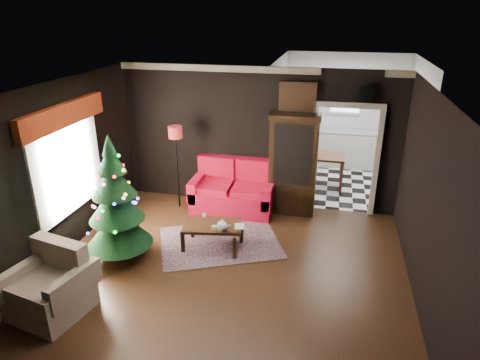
% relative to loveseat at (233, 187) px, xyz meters
% --- Properties ---
extents(floor, '(5.50, 5.50, 0.00)m').
position_rel_loveseat_xyz_m(floor, '(0.40, -2.05, -0.50)').
color(floor, black).
rests_on(floor, ground).
extents(ceiling, '(5.50, 5.50, 0.00)m').
position_rel_loveseat_xyz_m(ceiling, '(0.40, -2.05, 2.30)').
color(ceiling, white).
rests_on(ceiling, ground).
extents(wall_back, '(5.50, 0.00, 5.50)m').
position_rel_loveseat_xyz_m(wall_back, '(0.40, 0.45, 0.90)').
color(wall_back, black).
rests_on(wall_back, ground).
extents(wall_front, '(5.50, 0.00, 5.50)m').
position_rel_loveseat_xyz_m(wall_front, '(0.40, -4.55, 0.90)').
color(wall_front, black).
rests_on(wall_front, ground).
extents(wall_left, '(0.00, 5.50, 5.50)m').
position_rel_loveseat_xyz_m(wall_left, '(-2.35, -2.05, 0.90)').
color(wall_left, black).
rests_on(wall_left, ground).
extents(wall_right, '(0.00, 5.50, 5.50)m').
position_rel_loveseat_xyz_m(wall_right, '(3.15, -2.05, 0.90)').
color(wall_right, black).
rests_on(wall_right, ground).
extents(doorway, '(1.10, 0.10, 2.10)m').
position_rel_loveseat_xyz_m(doorway, '(2.10, 0.45, 0.55)').
color(doorway, silver).
rests_on(doorway, ground).
extents(left_window, '(0.05, 1.60, 1.40)m').
position_rel_loveseat_xyz_m(left_window, '(-2.31, -1.85, 0.95)').
color(left_window, white).
rests_on(left_window, wall_left).
extents(valance, '(0.12, 2.10, 0.35)m').
position_rel_loveseat_xyz_m(valance, '(-2.23, -1.85, 1.77)').
color(valance, maroon).
rests_on(valance, wall_left).
extents(kitchen_floor, '(3.00, 3.00, 0.00)m').
position_rel_loveseat_xyz_m(kitchen_floor, '(2.10, 1.95, -0.50)').
color(kitchen_floor, white).
rests_on(kitchen_floor, ground).
extents(kitchen_window, '(0.70, 0.06, 0.70)m').
position_rel_loveseat_xyz_m(kitchen_window, '(2.10, 3.40, 1.20)').
color(kitchen_window, white).
rests_on(kitchen_window, ground).
extents(rug, '(2.44, 2.16, 0.01)m').
position_rel_loveseat_xyz_m(rug, '(0.07, -1.31, -0.49)').
color(rug, '#3A2B35').
rests_on(rug, ground).
extents(loveseat, '(1.70, 0.90, 1.00)m').
position_rel_loveseat_xyz_m(loveseat, '(0.00, 0.00, 0.00)').
color(loveseat, maroon).
rests_on(loveseat, ground).
extents(curio_cabinet, '(0.90, 0.45, 1.90)m').
position_rel_loveseat_xyz_m(curio_cabinet, '(1.15, 0.22, 0.45)').
color(curio_cabinet, black).
rests_on(curio_cabinet, ground).
extents(floor_lamp, '(0.38, 0.38, 1.74)m').
position_rel_loveseat_xyz_m(floor_lamp, '(-1.12, -0.08, 0.33)').
color(floor_lamp, black).
rests_on(floor_lamp, ground).
extents(christmas_tree, '(1.30, 1.30, 1.98)m').
position_rel_loveseat_xyz_m(christmas_tree, '(-1.36, -2.12, 0.55)').
color(christmas_tree, black).
rests_on(christmas_tree, ground).
extents(armchair, '(1.08, 1.08, 0.93)m').
position_rel_loveseat_xyz_m(armchair, '(-1.64, -3.55, -0.04)').
color(armchair, '#A19680').
rests_on(armchair, ground).
extents(coffee_table, '(1.05, 0.73, 0.44)m').
position_rel_loveseat_xyz_m(coffee_table, '(0.00, -1.48, -0.27)').
color(coffee_table, black).
rests_on(coffee_table, rug).
extents(teapot, '(0.27, 0.27, 0.19)m').
position_rel_loveseat_xyz_m(teapot, '(0.22, -1.67, 0.04)').
color(teapot, silver).
rests_on(teapot, coffee_table).
extents(cup_a, '(0.07, 0.07, 0.06)m').
position_rel_loveseat_xyz_m(cup_a, '(-0.21, -1.25, -0.02)').
color(cup_a, white).
rests_on(cup_a, coffee_table).
extents(cup_b, '(0.08, 0.08, 0.06)m').
position_rel_loveseat_xyz_m(cup_b, '(0.07, -1.65, -0.02)').
color(cup_b, white).
rests_on(cup_b, coffee_table).
extents(book, '(0.15, 0.05, 0.21)m').
position_rel_loveseat_xyz_m(book, '(0.39, -1.49, 0.05)').
color(book, tan).
rests_on(book, coffee_table).
extents(wall_clock, '(0.32, 0.32, 0.06)m').
position_rel_loveseat_xyz_m(wall_clock, '(2.35, 0.40, 1.88)').
color(wall_clock, white).
rests_on(wall_clock, wall_back).
extents(painting, '(0.62, 0.05, 0.52)m').
position_rel_loveseat_xyz_m(painting, '(1.15, 0.41, 1.75)').
color(painting, tan).
rests_on(painting, wall_back).
extents(kitchen_counter, '(1.80, 0.60, 0.90)m').
position_rel_loveseat_xyz_m(kitchen_counter, '(2.10, 3.15, -0.05)').
color(kitchen_counter, silver).
rests_on(kitchen_counter, ground).
extents(kitchen_table, '(0.70, 0.70, 0.75)m').
position_rel_loveseat_xyz_m(kitchen_table, '(1.80, 1.65, -0.12)').
color(kitchen_table, brown).
rests_on(kitchen_table, ground).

